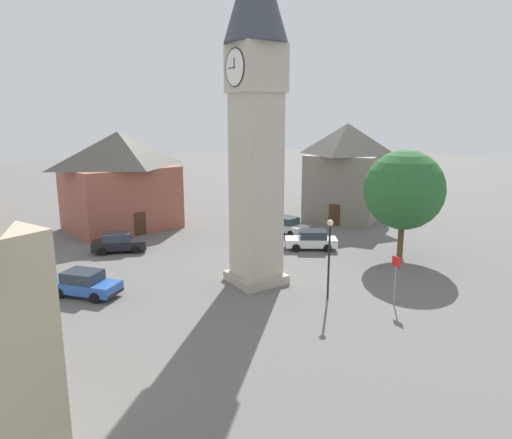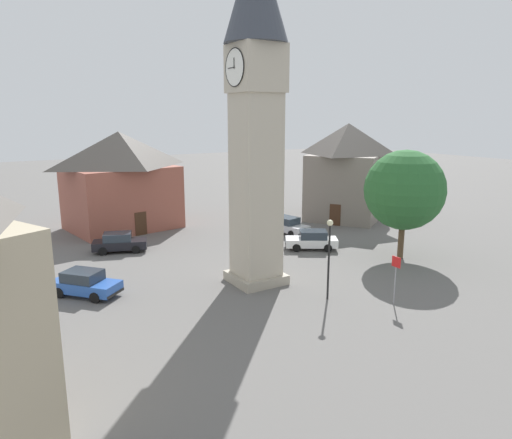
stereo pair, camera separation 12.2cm
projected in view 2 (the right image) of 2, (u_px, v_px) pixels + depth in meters
ground_plane at (256, 282)px, 30.07m from camera, size 200.00×200.00×0.00m
clock_tower at (256, 85)px, 27.43m from camera, size 3.78×3.78×20.93m
car_blue_kerb at (312, 240)px, 37.34m from camera, size 3.65×4.38×1.53m
car_silver_kerb at (287, 225)px, 42.35m from camera, size 4.39×2.50×1.53m
car_red_corner at (85, 283)px, 27.62m from camera, size 4.22×3.98×1.53m
car_white_side at (119, 242)px, 36.64m from camera, size 2.98×4.46×1.53m
pedestrian at (258, 244)px, 35.15m from camera, size 0.40×0.45×1.69m
tree at (405, 190)px, 34.11m from camera, size 5.87×5.87×8.11m
building_shop_left at (121, 180)px, 43.65m from camera, size 8.95×10.79×9.10m
building_corner_back at (347, 171)px, 47.91m from camera, size 10.35×10.56×9.78m
lamp_post at (329, 246)px, 26.55m from camera, size 0.36×0.36×4.75m
road_sign at (396, 272)px, 26.11m from camera, size 0.60×0.07×2.80m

